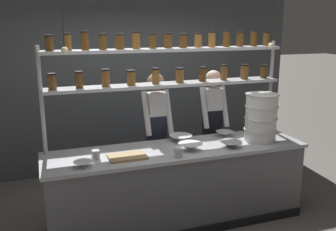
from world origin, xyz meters
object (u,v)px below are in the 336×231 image
at_px(chef_left, 156,130).
at_px(prep_bowl_center_front, 231,144).
at_px(prep_bowl_center_back, 225,134).
at_px(serving_cup_front, 96,155).
at_px(spice_shelf_unit, 168,68).
at_px(prep_bowl_far_left, 181,138).
at_px(prep_bowl_near_right, 83,164).
at_px(serving_cup_by_board, 179,153).
at_px(container_stack, 261,117).
at_px(prep_bowl_near_left, 190,147).
at_px(cutting_board, 127,157).
at_px(chef_center, 212,123).

height_order(chef_left, prep_bowl_center_front, chef_left).
relative_size(prep_bowl_center_back, serving_cup_front, 2.45).
xyz_separation_m(spice_shelf_unit, prep_bowl_far_left, (0.12, -0.10, -0.83)).
xyz_separation_m(prep_bowl_near_right, serving_cup_by_board, (0.99, -0.06, 0.02)).
distance_m(chef_left, container_stack, 1.30).
relative_size(container_stack, prep_bowl_center_back, 2.53).
xyz_separation_m(chef_left, serving_cup_by_board, (-0.02, -0.85, -0.02)).
bearing_deg(prep_bowl_far_left, spice_shelf_unit, 141.13).
xyz_separation_m(chef_left, prep_bowl_near_left, (0.19, -0.67, -0.03)).
xyz_separation_m(prep_bowl_center_front, prep_bowl_far_left, (-0.46, 0.40, 0.00)).
bearing_deg(cutting_board, serving_cup_front, 165.72).
bearing_deg(spice_shelf_unit, cutting_board, -144.15).
bearing_deg(serving_cup_front, cutting_board, -14.28).
relative_size(prep_bowl_near_left, prep_bowl_center_back, 1.21).
bearing_deg(prep_bowl_center_back, cutting_board, -165.32).
bearing_deg(serving_cup_by_board, chef_left, 88.40).
bearing_deg(prep_bowl_center_back, serving_cup_by_board, -147.92).
relative_size(cutting_board, prep_bowl_near_left, 1.45).
height_order(spice_shelf_unit, prep_bowl_near_right, spice_shelf_unit).
bearing_deg(prep_bowl_center_back, prep_bowl_near_left, -151.26).
bearing_deg(prep_bowl_near_left, prep_bowl_center_back, 28.74).
bearing_deg(serving_cup_by_board, prep_bowl_center_front, 9.27).
xyz_separation_m(chef_center, cutting_board, (-1.36, -0.75, -0.05)).
height_order(chef_left, prep_bowl_center_back, chef_left).
distance_m(prep_bowl_near_left, prep_bowl_center_front, 0.48).
distance_m(chef_left, serving_cup_front, 1.05).
xyz_separation_m(container_stack, prep_bowl_center_front, (-0.46, -0.11, -0.25)).
xyz_separation_m(chef_center, prep_bowl_center_front, (-0.15, -0.80, -0.03)).
xyz_separation_m(container_stack, prep_bowl_near_right, (-2.13, -0.16, -0.26)).
xyz_separation_m(chef_center, prep_bowl_near_right, (-1.83, -0.85, -0.04)).
height_order(prep_bowl_near_left, prep_bowl_near_right, prep_bowl_near_left).
distance_m(container_stack, prep_bowl_center_back, 0.50).
bearing_deg(prep_bowl_center_back, serving_cup_front, -170.77).
bearing_deg(cutting_board, chef_center, 28.85).
distance_m(spice_shelf_unit, chef_left, 0.84).
xyz_separation_m(prep_bowl_center_front, serving_cup_front, (-1.52, 0.13, 0.01)).
distance_m(prep_bowl_near_left, prep_bowl_center_back, 0.69).
bearing_deg(cutting_board, container_stack, 2.02).
relative_size(chef_center, serving_cup_by_board, 17.46).
xyz_separation_m(chef_center, container_stack, (0.30, -0.69, 0.22)).
bearing_deg(spice_shelf_unit, prep_bowl_near_left, -75.32).
height_order(prep_bowl_near_left, prep_bowl_far_left, same).
xyz_separation_m(spice_shelf_unit, chef_center, (0.74, 0.30, -0.81)).
bearing_deg(prep_bowl_center_back, prep_bowl_center_front, -108.59).
distance_m(prep_bowl_far_left, serving_cup_front, 1.09).
bearing_deg(cutting_board, prep_bowl_far_left, 25.07).
distance_m(cutting_board, prep_bowl_near_right, 0.48).
xyz_separation_m(container_stack, prep_bowl_near_left, (-0.93, -0.04, -0.25)).
xyz_separation_m(prep_bowl_near_left, prep_bowl_far_left, (0.01, 0.33, 0.00)).
distance_m(chef_left, prep_bowl_near_right, 1.28).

